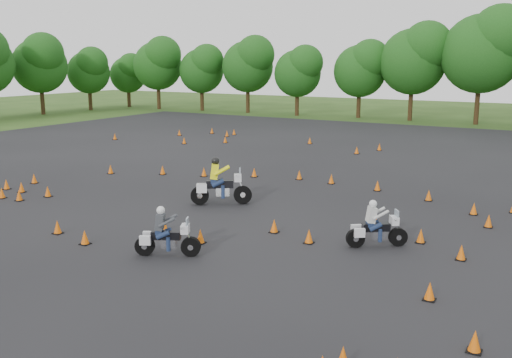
# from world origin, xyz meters

# --- Properties ---
(ground) EXTENTS (140.00, 140.00, 0.00)m
(ground) POSITION_xyz_m (0.00, 0.00, 0.00)
(ground) COLOR #2D5119
(ground) RESTS_ON ground
(asphalt_pad) EXTENTS (62.00, 62.00, 0.00)m
(asphalt_pad) POSITION_xyz_m (0.00, 6.00, 0.01)
(asphalt_pad) COLOR black
(asphalt_pad) RESTS_ON ground
(treeline) EXTENTS (86.99, 32.57, 11.13)m
(treeline) POSITION_xyz_m (4.30, 34.99, 4.64)
(treeline) COLOR #1B4E16
(treeline) RESTS_ON ground
(traffic_cones) EXTENTS (36.14, 33.32, 0.45)m
(traffic_cones) POSITION_xyz_m (-0.52, 5.41, 0.23)
(traffic_cones) COLOR orange
(traffic_cones) RESTS_ON asphalt_pad
(rider_grey) EXTENTS (2.09, 1.45, 1.56)m
(rider_grey) POSITION_xyz_m (0.48, -2.30, 0.78)
(rider_grey) COLOR #3D4044
(rider_grey) RESTS_ON ground
(rider_yellow) EXTENTS (2.53, 2.06, 1.95)m
(rider_yellow) POSITION_xyz_m (-1.52, 3.78, 0.98)
(rider_yellow) COLOR #FFFC16
(rider_yellow) RESTS_ON ground
(rider_white) EXTENTS (1.98, 1.65, 1.54)m
(rider_white) POSITION_xyz_m (5.75, 1.69, 0.78)
(rider_white) COLOR silver
(rider_white) RESTS_ON ground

